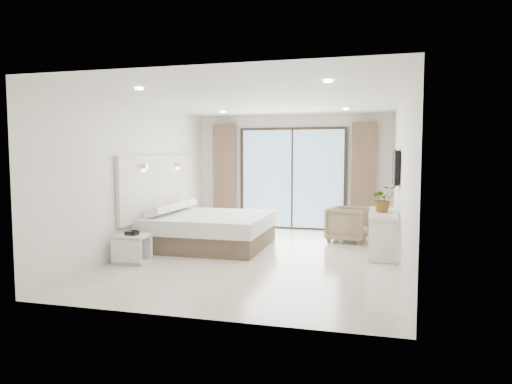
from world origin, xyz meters
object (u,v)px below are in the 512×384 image
bed (209,230)px  nightstand (132,249)px  armchair (348,222)px  console_desk (383,223)px

bed → nightstand: bearing=-114.2°
nightstand → armchair: size_ratio=0.67×
bed → console_desk: 3.24m
bed → console_desk: (3.24, 0.07, 0.23)m
bed → armchair: armchair is taller
bed → nightstand: bed is taller
console_desk → armchair: armchair is taller
bed → console_desk: size_ratio=1.46×
bed → armchair: (2.58, 1.17, 0.07)m
console_desk → armchair: (-0.66, 1.10, -0.17)m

